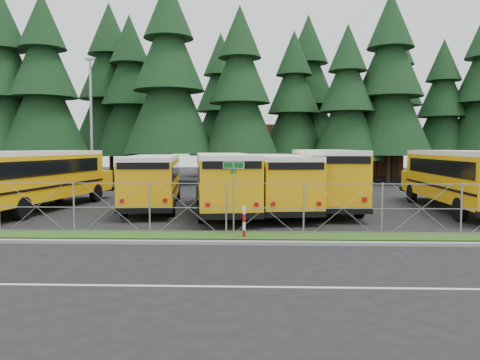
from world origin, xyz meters
The scene contains 28 objects.
ground centered at (0.00, 0.00, 0.00)m, with size 120.00×120.00×0.00m, color black.
curb centered at (0.00, -3.10, 0.06)m, with size 50.00×0.25×0.12m, color gray.
grass_verge centered at (0.00, -1.70, 0.03)m, with size 50.00×1.40×0.06m, color #224614.
road_lane_line centered at (0.00, -8.00, 0.01)m, with size 50.00×0.12×0.01m, color beige.
chainlink_fence centered at (0.00, -1.00, 1.00)m, with size 44.00×0.10×2.00m, color #92949A, non-canonical shape.
brick_building centered at (6.00, 40.00, 3.00)m, with size 22.00×10.00×6.00m, color brown.
bus_1 centered at (-11.40, 5.54, 1.58)m, with size 2.85×12.06×3.16m, color #EFA507, non-canonical shape.
bus_3 centered at (-5.47, 6.43, 1.44)m, with size 2.60×11.02×2.89m, color #EFA507, non-canonical shape.
bus_4 centered at (-1.52, 4.90, 1.51)m, with size 2.71×11.50×3.02m, color #EFA507, non-canonical shape.
bus_5 centered at (1.25, 5.45, 1.47)m, with size 2.65×11.23×2.94m, color #EFA507, non-canonical shape.
bus_6 centered at (3.83, 6.84, 1.60)m, with size 2.88×12.22×3.20m, color #EFA507, non-canonical shape.
bus_east centered at (10.75, 5.70, 1.59)m, with size 2.86×12.11×3.18m, color #EFA507, non-canonical shape.
street_sign centered at (-0.69, -1.44, 2.03)m, with size 0.81×0.53×2.81m.
striped_bollard centered at (-0.28, -1.97, 0.60)m, with size 0.11×0.11×1.20m, color #B20C0C.
light_standard centered at (-12.48, 16.59, 5.50)m, with size 0.70×0.35×10.14m.
conifer_0 centered at (-23.32, 24.30, 8.77)m, with size 7.93×7.93×17.54m, color black, non-canonical shape.
conifer_1 centered at (-19.32, 23.64, 8.74)m, with size 7.90×7.90×17.48m, color black, non-canonical shape.
conifer_2 centered at (-12.78, 28.99, 8.41)m, with size 7.61×7.61×16.83m, color black, non-canonical shape.
conifer_3 centered at (-7.89, 24.26, 9.43)m, with size 8.52×8.52×18.85m, color black, non-canonical shape.
conifer_4 centered at (-1.37, 24.67, 8.19)m, with size 7.41×7.41×16.39m, color black, non-canonical shape.
conifer_5 centered at (3.85, 27.64, 7.39)m, with size 6.68×6.68×14.78m, color black, non-canonical shape.
conifer_6 centered at (8.53, 24.81, 7.32)m, with size 6.62×6.62×14.64m, color black, non-canonical shape.
conifer_7 centered at (12.62, 25.71, 8.90)m, with size 8.05×8.05×17.80m, color black, non-canonical shape.
conifer_8 centered at (18.69, 28.52, 7.03)m, with size 6.36×6.36×14.05m, color black, non-canonical shape.
conifer_10 centered at (-15.51, 31.10, 9.34)m, with size 8.45×8.45×18.69m, color black, non-canonical shape.
conifer_11 centered at (-3.91, 34.99, 8.20)m, with size 7.41×7.41×16.39m, color black, non-canonical shape.
conifer_12 centered at (5.59, 31.11, 8.61)m, with size 7.79×7.79×17.22m, color black, non-canonical shape.
conifer_13 centered at (15.25, 33.48, 8.73)m, with size 7.90×7.90×17.47m, color black, non-canonical shape.
Camera 1 is at (0.16, -19.00, 3.34)m, focal length 35.00 mm.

